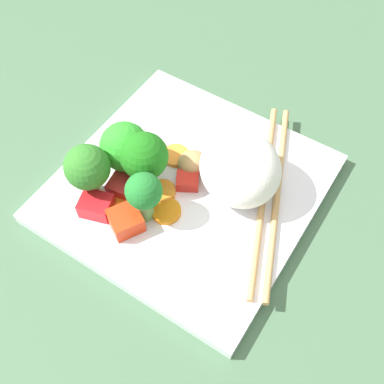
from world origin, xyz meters
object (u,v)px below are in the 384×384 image
object	(u,v)px
rice_mound	(240,168)
chopstick_pair	(270,194)
square_plate	(188,188)
carrot_slice_3	(176,155)
broccoli_floret_2	(87,168)

from	to	relation	value
rice_mound	chopstick_pair	xyz separation A→B (cm)	(-3.28, -0.74, -2.90)
square_plate	rice_mound	distance (cm)	6.40
carrot_slice_3	chopstick_pair	xyz separation A→B (cm)	(-10.71, -0.75, 0.08)
square_plate	carrot_slice_3	world-z (taller)	carrot_slice_3
chopstick_pair	carrot_slice_3	bearing A→B (deg)	73.21
broccoli_floret_2	chopstick_pair	world-z (taller)	broccoli_floret_2
carrot_slice_3	square_plate	bearing A→B (deg)	141.08
square_plate	rice_mound	bearing A→B (deg)	-152.29
square_plate	chopstick_pair	distance (cm)	8.44
chopstick_pair	broccoli_floret_2	bearing A→B (deg)	99.28
rice_mound	broccoli_floret_2	world-z (taller)	same
square_plate	broccoli_floret_2	world-z (taller)	broccoli_floret_2
square_plate	broccoli_floret_2	bearing A→B (deg)	37.44
broccoli_floret_2	square_plate	bearing A→B (deg)	-142.56
chopstick_pair	square_plate	bearing A→B (deg)	90.99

